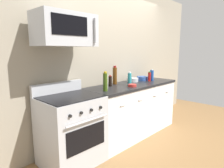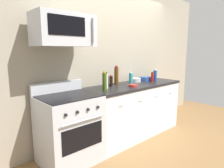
{
  "view_description": "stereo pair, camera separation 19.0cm",
  "coord_description": "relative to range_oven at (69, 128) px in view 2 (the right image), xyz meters",
  "views": [
    {
      "loc": [
        -2.71,
        -2.09,
        1.5
      ],
      "look_at": [
        -0.59,
        -0.05,
        0.99
      ],
      "focal_mm": 31.47,
      "sensor_mm": 36.0,
      "label": 1
    },
    {
      "loc": [
        -2.58,
        -2.23,
        1.5
      ],
      "look_at": [
        -0.59,
        -0.05,
        0.99
      ],
      "focal_mm": 31.47,
      "sensor_mm": 36.0,
      "label": 2
    }
  ],
  "objects": [
    {
      "name": "ground_plane",
      "position": [
        1.32,
        -0.0,
        -0.47
      ],
      "size": [
        5.97,
        5.97,
        0.0
      ],
      "primitive_type": "plane",
      "color": "olive"
    },
    {
      "name": "back_wall",
      "position": [
        1.32,
        0.41,
        0.88
      ],
      "size": [
        4.98,
        0.1,
        2.7
      ],
      "primitive_type": "cube",
      "color": "#9E937F",
      "rests_on": "ground_plane"
    },
    {
      "name": "counter_unit",
      "position": [
        1.32,
        -0.0,
        -0.01
      ],
      "size": [
        1.89,
        0.66,
        0.92
      ],
      "color": "white",
      "rests_on": "ground_plane"
    },
    {
      "name": "range_oven",
      "position": [
        0.0,
        0.0,
        0.0
      ],
      "size": [
        0.76,
        0.69,
        1.07
      ],
      "color": "#B7BABF",
      "rests_on": "ground_plane"
    },
    {
      "name": "microwave",
      "position": [
        0.0,
        0.04,
        1.28
      ],
      "size": [
        0.74,
        0.44,
        0.4
      ],
      "color": "#B7BABF"
    },
    {
      "name": "bottle_olive_oil",
      "position": [
        0.54,
        -0.1,
        0.59
      ],
      "size": [
        0.06,
        0.06,
        0.29
      ],
      "color": "#385114",
      "rests_on": "countertop_slab"
    },
    {
      "name": "bottle_soda_blue",
      "position": [
        1.86,
        -0.03,
        0.56
      ],
      "size": [
        0.07,
        0.07,
        0.22
      ],
      "color": "#1E4CA5",
      "rests_on": "countertop_slab"
    },
    {
      "name": "bottle_soy_sauce_dark",
      "position": [
        0.86,
        0.11,
        0.54
      ],
      "size": [
        0.06,
        0.06,
        0.18
      ],
      "color": "black",
      "rests_on": "countertop_slab"
    },
    {
      "name": "bottle_hot_sauce_red",
      "position": [
        1.76,
        -0.04,
        0.54
      ],
      "size": [
        0.05,
        0.05,
        0.19
      ],
      "color": "#B21914",
      "rests_on": "countertop_slab"
    },
    {
      "name": "bottle_vinegar_white",
      "position": [
        0.67,
        0.03,
        0.57
      ],
      "size": [
        0.07,
        0.07,
        0.26
      ],
      "color": "silver",
      "rests_on": "countertop_slab"
    },
    {
      "name": "bottle_wine_amber",
      "position": [
        1.06,
        0.2,
        0.6
      ],
      "size": [
        0.07,
        0.07,
        0.32
      ],
      "color": "#59330F",
      "rests_on": "countertop_slab"
    },
    {
      "name": "bottle_dish_soap",
      "position": [
        1.15,
        -0.05,
        0.56
      ],
      "size": [
        0.06,
        0.06,
        0.23
      ],
      "color": "teal",
      "rests_on": "countertop_slab"
    },
    {
      "name": "bowl_red_small",
      "position": [
        1.08,
        -0.16,
        0.47
      ],
      "size": [
        0.14,
        0.14,
        0.04
      ],
      "color": "#B72D28",
      "rests_on": "countertop_slab"
    },
    {
      "name": "bowl_steel_prep",
      "position": [
        1.49,
        0.15,
        0.49
      ],
      "size": [
        0.21,
        0.21,
        0.07
      ],
      "color": "#B2B5BA",
      "rests_on": "countertop_slab"
    },
    {
      "name": "bowl_blue_mixing",
      "position": [
        1.74,
        0.1,
        0.49
      ],
      "size": [
        0.21,
        0.21,
        0.08
      ],
      "color": "#2D519E",
      "rests_on": "countertop_slab"
    }
  ]
}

